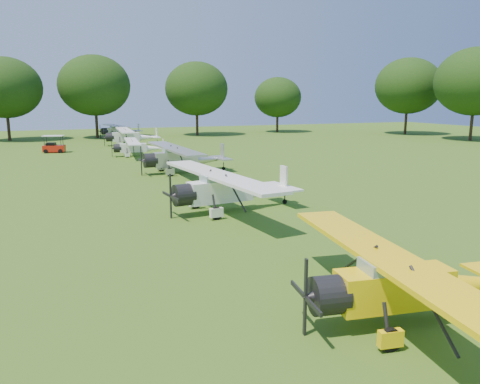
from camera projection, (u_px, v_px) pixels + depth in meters
The scene contains 9 objects.
ground at pixel (241, 223), 23.55m from camera, with size 160.00×160.00×0.00m, color #285214.
tree_belt at pixel (306, 61), 23.40m from camera, with size 137.36×130.27×14.52m.
aircraft_2 at pixel (411, 280), 12.91m from camera, with size 6.84×10.85×2.13m.
aircraft_3 at pixel (229, 187), 25.88m from camera, with size 7.57×12.03×2.36m.
aircraft_4 at pixel (182, 156), 39.31m from camera, with size 7.60×12.10×2.39m.
aircraft_5 at pixel (137, 146), 50.75m from camera, with size 5.88×9.37×1.84m.
aircraft_6 at pixel (130, 135), 62.41m from camera, with size 7.33×11.67×2.30m.
aircraft_7 at pixel (119, 130), 75.41m from camera, with size 6.79×10.74×2.11m.
golf_cart at pixel (54, 147), 54.09m from camera, with size 2.57×1.89×1.99m.
Camera 1 is at (-8.38, -21.18, 6.19)m, focal length 35.00 mm.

